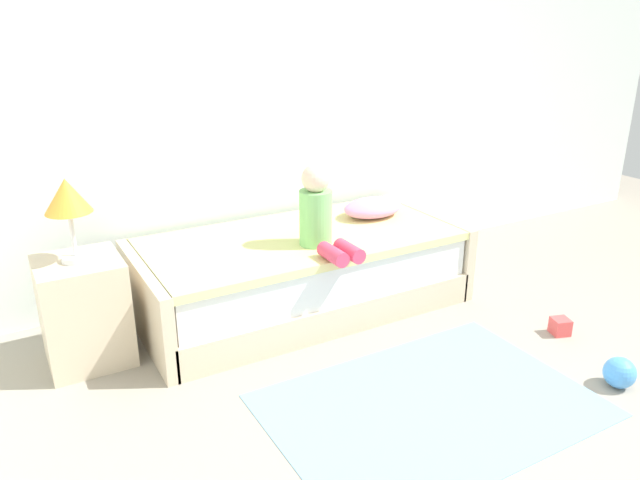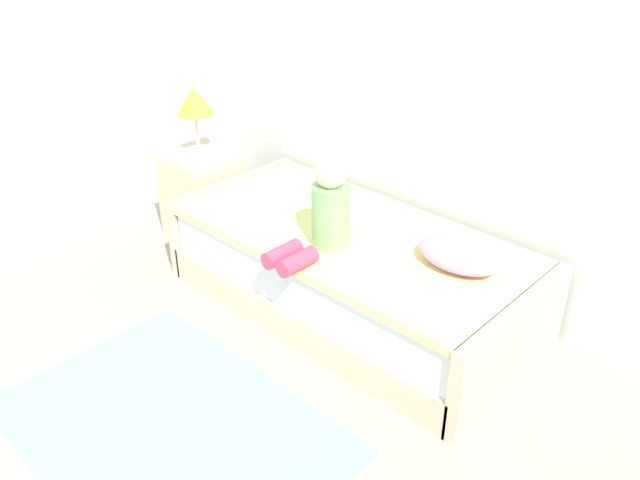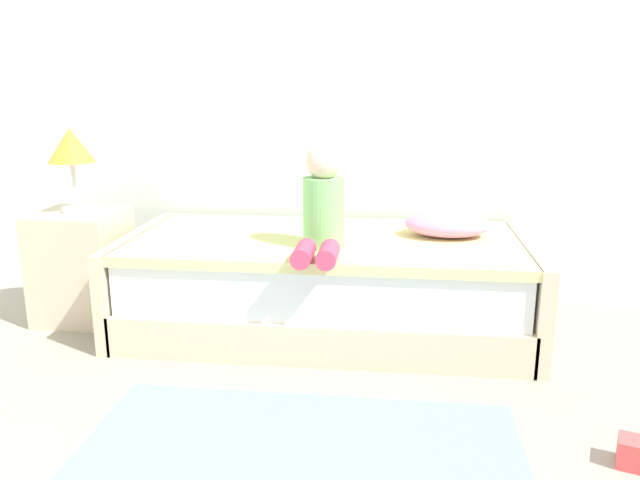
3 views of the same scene
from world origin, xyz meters
The scene contains 10 objects.
ground_plane centered at (0.00, 0.00, 0.00)m, with size 9.20×9.20×0.00m, color #9E9384.
wall_rear centered at (0.00, 2.60, 1.45)m, with size 7.20×0.10×2.90m, color silver.
bed centered at (-0.48, 2.00, 0.25)m, with size 2.11×1.00×0.50m.
nightstand centered at (-1.83, 2.00, 0.30)m, with size 0.44×0.44×0.60m, color beige.
table_lamp centered at (-1.83, 2.00, 0.94)m, with size 0.24×0.24×0.45m.
child_figure centered at (-0.47, 1.77, 0.70)m, with size 0.20×0.51×0.50m.
pillow centered at (0.15, 2.10, 0.56)m, with size 0.44×0.30×0.13m, color #EA8CC6.
toy_ball centered at (0.52, 0.35, 0.08)m, with size 0.16×0.16×0.16m, color #4C99E5.
area_rug centered at (-0.44, 0.70, 0.00)m, with size 1.60×1.10×0.01m, color #7AA8CC.
toy_block centered at (0.71, 0.88, 0.05)m, with size 0.10×0.10×0.10m, color #E54C4C.
Camera 1 is at (-2.17, -1.23, 1.82)m, focal length 33.94 mm.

